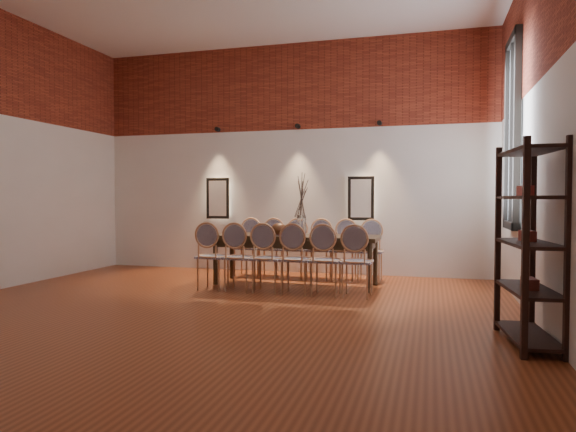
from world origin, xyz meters
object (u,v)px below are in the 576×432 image
(book, at_px, (288,234))
(shelving_rack, at_px, (529,244))
(chair_far_b, at_px, (270,248))
(chair_far_c, at_px, (294,249))
(chair_far_f, at_px, (370,251))
(chair_near_c, at_px, (268,258))
(chair_near_f, at_px, (357,261))
(chair_far_e, at_px, (344,250))
(chair_far_a, at_px, (247,248))
(chair_far_d, at_px, (319,250))
(bowl, at_px, (279,229))
(dining_table, at_px, (295,260))
(chair_near_b, at_px, (240,257))
(chair_near_e, at_px, (326,260))
(chair_near_d, at_px, (296,259))
(vase, at_px, (301,225))
(chair_near_a, at_px, (213,256))

(book, xyz_separation_m, shelving_rack, (2.92, -2.47, 0.14))
(chair_far_b, distance_m, chair_far_c, 0.41)
(chair_far_f, distance_m, book, 1.36)
(chair_near_c, relative_size, chair_far_c, 1.00)
(chair_near_f, relative_size, chair_far_e, 1.00)
(chair_far_b, distance_m, book, 0.88)
(chair_far_a, relative_size, chair_far_d, 1.00)
(chair_far_b, distance_m, bowl, 0.90)
(chair_far_a, height_order, chair_far_c, same)
(chair_near_c, relative_size, chair_far_b, 1.00)
(dining_table, bearing_deg, chair_far_f, 33.30)
(chair_far_e, xyz_separation_m, bowl, (-0.87, -0.72, 0.37))
(chair_near_c, relative_size, chair_far_e, 1.00)
(chair_far_b, distance_m, shelving_rack, 4.66)
(chair_near_b, relative_size, bowl, 3.92)
(dining_table, bearing_deg, chair_near_e, -47.60)
(chair_near_e, bearing_deg, bowl, 143.79)
(chair_near_d, distance_m, chair_near_e, 0.41)
(dining_table, distance_m, chair_far_a, 1.24)
(chair_near_b, relative_size, book, 3.62)
(dining_table, relative_size, vase, 8.26)
(chair_far_b, height_order, chair_far_d, same)
(chair_near_f, bearing_deg, chair_far_d, 121.33)
(dining_table, bearing_deg, chair_near_a, -146.70)
(chair_near_f, xyz_separation_m, chair_far_f, (0.02, 1.36, 0.00))
(chair_far_f, bearing_deg, chair_far_d, 0.00)
(dining_table, height_order, chair_near_c, chair_near_c)
(chair_far_b, xyz_separation_m, vase, (0.70, -0.69, 0.43))
(chair_near_d, bearing_deg, shelving_rack, -33.51)
(chair_near_b, bearing_deg, chair_near_a, 180.00)
(chair_far_d, bearing_deg, chair_near_e, 106.93)
(chair_far_d, bearing_deg, chair_near_a, 47.60)
(dining_table, bearing_deg, chair_far_a, 146.70)
(chair_near_e, bearing_deg, dining_table, 132.40)
(chair_far_c, distance_m, book, 0.73)
(vase, height_order, bowl, vase)
(shelving_rack, bearing_deg, chair_near_c, 143.49)
(bowl, xyz_separation_m, shelving_rack, (3.04, -2.42, 0.06))
(dining_table, height_order, vase, vase)
(chair_near_e, relative_size, bowl, 3.92)
(chair_near_b, xyz_separation_m, chair_far_c, (0.43, 1.35, 0.00))
(chair_near_e, height_order, bowl, chair_near_e)
(chair_near_b, height_order, chair_far_b, same)
(chair_far_a, distance_m, vase, 1.38)
(chair_far_d, xyz_separation_m, vase, (-0.12, -0.68, 0.43))
(chair_near_b, height_order, shelving_rack, shelving_rack)
(chair_near_f, xyz_separation_m, chair_far_c, (-1.22, 1.37, 0.00))
(dining_table, xyz_separation_m, chair_near_f, (1.02, -0.69, 0.09))
(chair_near_f, bearing_deg, chair_near_d, 180.00)
(chair_near_b, height_order, vase, vase)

